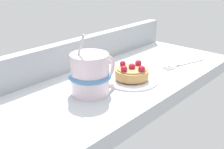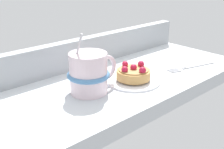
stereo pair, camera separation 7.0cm
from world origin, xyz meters
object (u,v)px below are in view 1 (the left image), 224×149
(coffee_mug, at_px, (91,74))
(dessert_fork, at_px, (184,64))
(raspberry_tart, at_px, (132,72))
(dessert_plate, at_px, (132,79))

(coffee_mug, bearing_deg, dessert_fork, -11.98)
(raspberry_tart, bearing_deg, dessert_fork, -11.46)
(coffee_mug, height_order, dessert_fork, coffee_mug)
(raspberry_tart, relative_size, coffee_mug, 0.60)
(raspberry_tart, bearing_deg, coffee_mug, 167.16)
(dessert_plate, bearing_deg, dessert_fork, -11.47)
(raspberry_tart, distance_m, coffee_mug, 0.13)
(coffee_mug, distance_m, dessert_fork, 0.34)
(dessert_plate, relative_size, raspberry_tart, 1.59)
(coffee_mug, xyz_separation_m, dessert_fork, (0.33, -0.07, -0.04))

